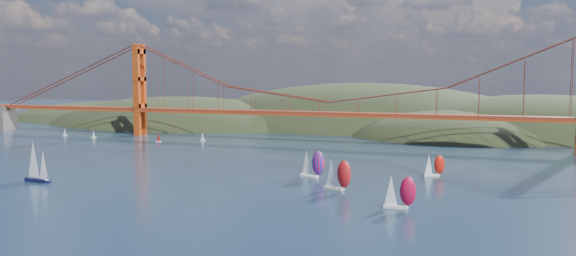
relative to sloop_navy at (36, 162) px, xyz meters
The scene contains 12 objects.
ground 73.31m from the sloop_navy, 31.91° to the right, with size 1200.00×1200.00×0.00m, color black.
headlands 263.17m from the sloop_navy, 65.96° to the left, with size 725.00×225.00×96.00m.
bridge 155.80m from the sloop_navy, 66.93° to the left, with size 552.00×12.00×55.00m.
sloop_navy is the anchor object (origin of this frame).
racer_0 101.47m from the sloop_navy, 12.27° to the left, with size 9.80×6.24×10.96m.
racer_1 121.40m from the sloop_navy, ahead, with size 8.74×3.69×9.95m.
racer_3 137.50m from the sloop_navy, 24.77° to the left, with size 7.57×5.05×8.46m.
racer_rwb 93.83m from the sloop_navy, 25.16° to the left, with size 9.75×5.64×10.93m.
distant_boat_0 156.69m from the sloop_navy, 128.93° to the left, with size 3.00×2.00×4.70m.
distant_boat_1 139.53m from the sloop_navy, 122.08° to the left, with size 3.00×2.00×4.70m.
distant_boat_2 117.82m from the sloop_navy, 103.53° to the left, with size 3.00×2.00×4.70m.
distant_boat_3 127.46m from the sloop_navy, 93.30° to the left, with size 3.00×2.00×4.70m.
Camera 1 is at (83.35, -107.22, 35.31)m, focal length 35.00 mm.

